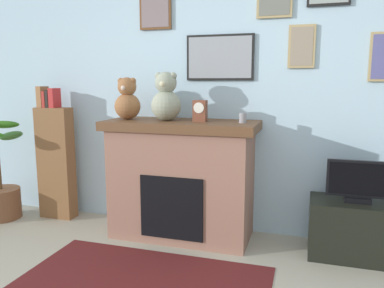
{
  "coord_description": "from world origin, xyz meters",
  "views": [
    {
      "loc": [
        0.84,
        -1.55,
        1.43
      ],
      "look_at": [
        -0.14,
        1.66,
        0.87
      ],
      "focal_mm": 35.46,
      "sensor_mm": 36.0,
      "label": 1
    }
  ],
  "objects_px": {
    "mantel_clock": "(200,111)",
    "teddy_bear_tan": "(127,101)",
    "fireplace": "(182,179)",
    "tv_stand": "(355,229)",
    "candle_jar": "(243,118)",
    "television": "(358,183)",
    "bookshelf": "(56,159)",
    "potted_plant": "(0,189)",
    "teddy_bear_cream": "(166,99)"
  },
  "relations": [
    {
      "from": "bookshelf",
      "to": "mantel_clock",
      "type": "distance_m",
      "value": 1.69
    },
    {
      "from": "mantel_clock",
      "to": "teddy_bear_tan",
      "type": "bearing_deg",
      "value": 179.94
    },
    {
      "from": "tv_stand",
      "to": "mantel_clock",
      "type": "xyz_separation_m",
      "value": [
        -1.31,
        -0.0,
        0.94
      ]
    },
    {
      "from": "bookshelf",
      "to": "candle_jar",
      "type": "bearing_deg",
      "value": -2.93
    },
    {
      "from": "teddy_bear_tan",
      "to": "teddy_bear_cream",
      "type": "height_order",
      "value": "teddy_bear_cream"
    },
    {
      "from": "tv_stand",
      "to": "mantel_clock",
      "type": "relative_size",
      "value": 3.83
    },
    {
      "from": "mantel_clock",
      "to": "potted_plant",
      "type": "bearing_deg",
      "value": -177.06
    },
    {
      "from": "potted_plant",
      "to": "television",
      "type": "relative_size",
      "value": 2.13
    },
    {
      "from": "bookshelf",
      "to": "candle_jar",
      "type": "distance_m",
      "value": 2.04
    },
    {
      "from": "fireplace",
      "to": "bookshelf",
      "type": "distance_m",
      "value": 1.42
    },
    {
      "from": "fireplace",
      "to": "teddy_bear_tan",
      "type": "distance_m",
      "value": 0.88
    },
    {
      "from": "fireplace",
      "to": "television",
      "type": "height_order",
      "value": "fireplace"
    },
    {
      "from": "fireplace",
      "to": "teddy_bear_tan",
      "type": "bearing_deg",
      "value": -177.99
    },
    {
      "from": "teddy_bear_cream",
      "to": "television",
      "type": "bearing_deg",
      "value": 0.01
    },
    {
      "from": "bookshelf",
      "to": "teddy_bear_tan",
      "type": "relative_size",
      "value": 3.57
    },
    {
      "from": "fireplace",
      "to": "bookshelf",
      "type": "xyz_separation_m",
      "value": [
        -1.42,
        0.08,
        0.08
      ]
    },
    {
      "from": "potted_plant",
      "to": "mantel_clock",
      "type": "relative_size",
      "value": 5.51
    },
    {
      "from": "tv_stand",
      "to": "potted_plant",
      "type": "bearing_deg",
      "value": -178.14
    },
    {
      "from": "television",
      "to": "candle_jar",
      "type": "xyz_separation_m",
      "value": [
        -0.94,
        0.0,
        0.49
      ]
    },
    {
      "from": "candle_jar",
      "to": "fireplace",
      "type": "bearing_deg",
      "value": 178.17
    },
    {
      "from": "tv_stand",
      "to": "teddy_bear_tan",
      "type": "bearing_deg",
      "value": -179.96
    },
    {
      "from": "fireplace",
      "to": "mantel_clock",
      "type": "xyz_separation_m",
      "value": [
        0.18,
        -0.02,
        0.63
      ]
    },
    {
      "from": "bookshelf",
      "to": "television",
      "type": "distance_m",
      "value": 2.91
    },
    {
      "from": "mantel_clock",
      "to": "teddy_bear_tan",
      "type": "height_order",
      "value": "teddy_bear_tan"
    },
    {
      "from": "fireplace",
      "to": "television",
      "type": "xyz_separation_m",
      "value": [
        1.49,
        -0.02,
        0.08
      ]
    },
    {
      "from": "television",
      "to": "candle_jar",
      "type": "relative_size",
      "value": 5.72
    },
    {
      "from": "tv_stand",
      "to": "teddy_bear_tan",
      "type": "height_order",
      "value": "teddy_bear_tan"
    },
    {
      "from": "fireplace",
      "to": "tv_stand",
      "type": "relative_size",
      "value": 1.92
    },
    {
      "from": "candle_jar",
      "to": "teddy_bear_tan",
      "type": "distance_m",
      "value": 1.08
    },
    {
      "from": "television",
      "to": "candle_jar",
      "type": "distance_m",
      "value": 1.06
    },
    {
      "from": "fireplace",
      "to": "mantel_clock",
      "type": "relative_size",
      "value": 7.33
    },
    {
      "from": "television",
      "to": "mantel_clock",
      "type": "xyz_separation_m",
      "value": [
        -1.31,
        -0.0,
        0.54
      ]
    },
    {
      "from": "bookshelf",
      "to": "potted_plant",
      "type": "xyz_separation_m",
      "value": [
        -0.54,
        -0.21,
        -0.3
      ]
    },
    {
      "from": "teddy_bear_tan",
      "to": "television",
      "type": "bearing_deg",
      "value": 0.0
    },
    {
      "from": "fireplace",
      "to": "teddy_bear_cream",
      "type": "xyz_separation_m",
      "value": [
        -0.14,
        -0.02,
        0.73
      ]
    },
    {
      "from": "bookshelf",
      "to": "potted_plant",
      "type": "bearing_deg",
      "value": -158.68
    },
    {
      "from": "bookshelf",
      "to": "mantel_clock",
      "type": "xyz_separation_m",
      "value": [
        1.59,
        -0.1,
        0.55
      ]
    },
    {
      "from": "candle_jar",
      "to": "mantel_clock",
      "type": "xyz_separation_m",
      "value": [
        -0.38,
        -0.0,
        0.05
      ]
    },
    {
      "from": "fireplace",
      "to": "teddy_bear_cream",
      "type": "bearing_deg",
      "value": -172.46
    },
    {
      "from": "tv_stand",
      "to": "fireplace",
      "type": "bearing_deg",
      "value": 179.36
    },
    {
      "from": "potted_plant",
      "to": "teddy_bear_tan",
      "type": "relative_size",
      "value": 2.67
    },
    {
      "from": "television",
      "to": "fireplace",
      "type": "bearing_deg",
      "value": 179.31
    },
    {
      "from": "teddy_bear_tan",
      "to": "teddy_bear_cream",
      "type": "xyz_separation_m",
      "value": [
        0.38,
        -0.0,
        0.02
      ]
    },
    {
      "from": "candle_jar",
      "to": "potted_plant",
      "type": "bearing_deg",
      "value": -177.48
    },
    {
      "from": "fireplace",
      "to": "bookshelf",
      "type": "bearing_deg",
      "value": 176.64
    },
    {
      "from": "candle_jar",
      "to": "bookshelf",
      "type": "bearing_deg",
      "value": 177.07
    },
    {
      "from": "potted_plant",
      "to": "teddy_bear_cream",
      "type": "height_order",
      "value": "teddy_bear_cream"
    },
    {
      "from": "fireplace",
      "to": "television",
      "type": "relative_size",
      "value": 2.83
    },
    {
      "from": "tv_stand",
      "to": "television",
      "type": "distance_m",
      "value": 0.39
    },
    {
      "from": "fireplace",
      "to": "candle_jar",
      "type": "bearing_deg",
      "value": -1.83
    }
  ]
}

